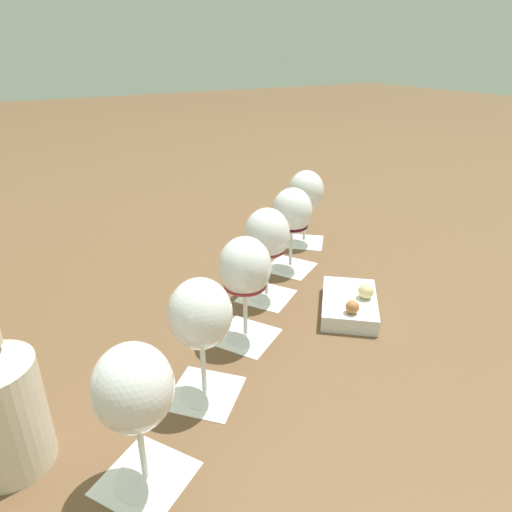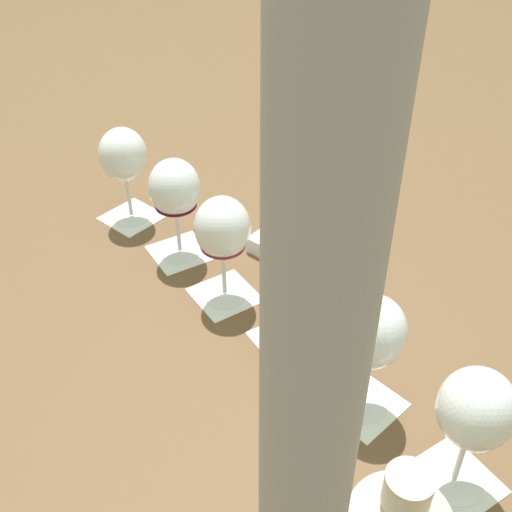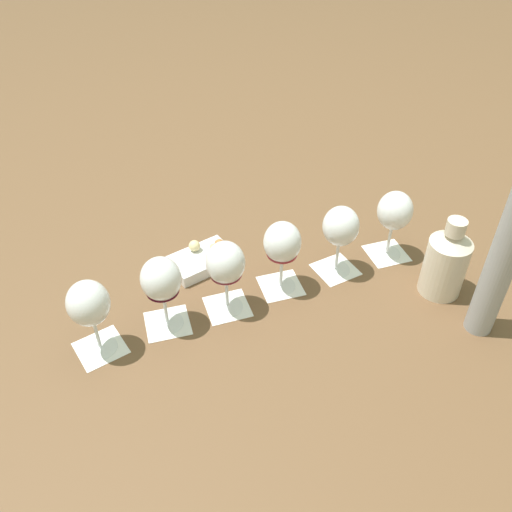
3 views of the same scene
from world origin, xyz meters
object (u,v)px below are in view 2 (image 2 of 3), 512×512
(wine_glass_5, at_px, (123,159))
(umbrella_pole, at_px, (327,177))
(wine_glass_2, at_px, (291,275))
(snack_dish, at_px, (299,248))
(wine_glass_0, at_px, (474,414))
(wine_glass_1, at_px, (370,337))
(wine_glass_3, at_px, (222,232))
(wine_glass_4, at_px, (174,192))

(wine_glass_5, height_order, umbrella_pole, umbrella_pole)
(wine_glass_2, xyz_separation_m, snack_dish, (0.20, -0.03, -0.11))
(wine_glass_0, height_order, wine_glass_1, same)
(wine_glass_2, height_order, wine_glass_5, same)
(wine_glass_3, distance_m, wine_glass_5, 0.29)
(wine_glass_3, bearing_deg, umbrella_pole, -171.37)
(wine_glass_2, relative_size, snack_dish, 0.99)
(wine_glass_4, distance_m, umbrella_pole, 0.79)
(wine_glass_1, relative_size, wine_glass_2, 1.00)
(wine_glass_3, relative_size, snack_dish, 0.99)
(wine_glass_5, xyz_separation_m, umbrella_pole, (-0.77, -0.27, 0.42))
(wine_glass_1, distance_m, snack_dish, 0.35)
(wine_glass_4, bearing_deg, wine_glass_5, 42.91)
(wine_glass_4, xyz_separation_m, umbrella_pole, (-0.66, -0.17, 0.42))
(wine_glass_4, bearing_deg, wine_glass_2, -139.57)
(wine_glass_3, height_order, umbrella_pole, umbrella_pole)
(wine_glass_0, bearing_deg, wine_glass_5, 40.23)
(wine_glass_5, bearing_deg, wine_glass_4, -137.09)
(wine_glass_2, relative_size, wine_glass_3, 1.00)
(wine_glass_1, xyz_separation_m, umbrella_pole, (-0.33, 0.11, 0.42))
(wine_glass_5, xyz_separation_m, snack_dish, (-0.12, -0.31, -0.11))
(wine_glass_0, distance_m, wine_glass_2, 0.30)
(umbrella_pole, bearing_deg, wine_glass_2, -2.09)
(wine_glass_5, distance_m, umbrella_pole, 0.91)
(wine_glass_1, xyz_separation_m, snack_dish, (0.32, 0.07, -0.11))
(wine_glass_0, relative_size, wine_glass_4, 1.00)
(wine_glass_3, height_order, snack_dish, wine_glass_3)
(wine_glass_0, distance_m, wine_glass_3, 0.44)
(wine_glass_1, relative_size, umbrella_pole, 0.17)
(wine_glass_0, relative_size, snack_dish, 0.99)
(wine_glass_1, relative_size, wine_glass_5, 1.00)
(wine_glass_2, bearing_deg, snack_dish, -7.31)
(wine_glass_0, distance_m, wine_glass_1, 0.15)
(wine_glass_2, bearing_deg, wine_glass_1, -141.77)
(wine_glass_1, bearing_deg, wine_glass_2, 38.23)
(snack_dish, bearing_deg, wine_glass_4, 87.78)
(wine_glass_3, height_order, wine_glass_5, same)
(wine_glass_1, xyz_separation_m, wine_glass_2, (0.12, 0.09, 0.00))
(wine_glass_1, distance_m, wine_glass_5, 0.58)
(wine_glass_5, height_order, snack_dish, wine_glass_5)
(wine_glass_5, relative_size, snack_dish, 0.99)
(wine_glass_0, height_order, wine_glass_3, same)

